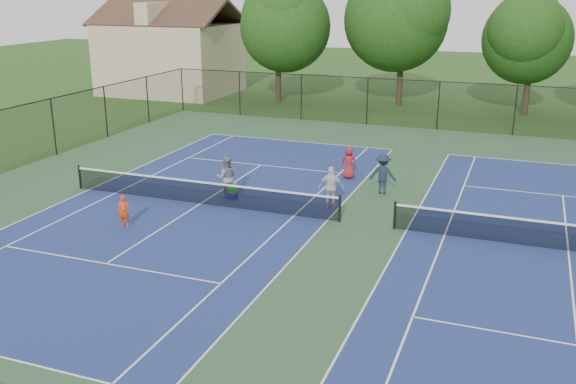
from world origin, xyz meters
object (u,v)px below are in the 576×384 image
at_px(tree_back_b, 403,14).
at_px(clapboard_house, 170,55).
at_px(ball_hopper, 232,188).
at_px(bystander_c, 349,163).
at_px(ball_crate, 233,196).
at_px(tree_back_a, 278,21).
at_px(tree_back_c, 533,34).
at_px(instructor, 227,177).
at_px(child_player, 124,211).
at_px(bystander_b, 383,174).
at_px(bystander_a, 331,187).

bearing_deg(tree_back_b, clapboard_house, -176.99).
bearing_deg(ball_hopper, tree_back_b, 85.32).
relative_size(bystander_c, ball_crate, 4.18).
xyz_separation_m(tree_back_a, tree_back_c, (18.00, 1.00, -0.56)).
height_order(tree_back_b, bystander_c, tree_back_b).
bearing_deg(clapboard_house, instructor, -55.05).
height_order(child_player, instructor, instructor).
relative_size(tree_back_c, instructor, 4.68).
bearing_deg(bystander_c, bystander_b, 131.99).
relative_size(tree_back_b, child_player, 8.25).
height_order(tree_back_a, instructor, tree_back_a).
distance_m(tree_back_b, instructor, 25.61).
distance_m(child_player, bystander_c, 10.93).
xyz_separation_m(clapboard_house, instructor, (16.68, -23.86, -2.19)).
distance_m(child_player, bystander_b, 10.92).
height_order(bystander_a, ball_crate, bystander_a).
relative_size(instructor, ball_crate, 5.02).
distance_m(clapboard_house, bystander_c, 28.36).
bearing_deg(bystander_a, ball_hopper, -6.09).
bearing_deg(ball_crate, tree_back_a, 106.89).
distance_m(clapboard_house, instructor, 29.19).
xyz_separation_m(bystander_c, ball_hopper, (-3.74, -4.68, -0.28)).
height_order(bystander_a, bystander_b, bystander_b).
bearing_deg(ball_crate, child_player, -118.05).
height_order(child_player, ball_crate, child_player).
bearing_deg(bystander_c, clapboard_house, -49.71).
relative_size(tree_back_a, clapboard_house, 0.85).
xyz_separation_m(bystander_a, bystander_b, (1.53, 2.54, 0.02)).
bearing_deg(tree_back_a, tree_back_c, 3.18).
bearing_deg(child_player, clapboard_house, 101.16).
bearing_deg(tree_back_b, tree_back_a, -167.47).
xyz_separation_m(tree_back_a, bystander_a, (11.16, -22.53, -5.18)).
bearing_deg(tree_back_b, instructor, -95.34).
bearing_deg(child_player, bystander_c, 40.02).
distance_m(tree_back_a, bystander_a, 25.67).
relative_size(instructor, bystander_c, 1.20).
bearing_deg(tree_back_c, bystander_a, -106.21).
xyz_separation_m(child_player, ball_crate, (2.34, 4.40, -0.47)).
height_order(tree_back_a, bystander_c, tree_back_a).
bearing_deg(bystander_b, tree_back_b, -82.97).
bearing_deg(tree_back_c, instructor, -115.39).
bearing_deg(ball_hopper, instructor, 167.65).
xyz_separation_m(child_player, instructor, (2.06, 4.46, 0.29)).
xyz_separation_m(tree_back_b, tree_back_c, (9.00, -1.00, -1.11)).
bearing_deg(child_player, tree_back_a, 83.45).
relative_size(tree_back_b, clapboard_house, 0.93).
relative_size(instructor, bystander_b, 1.02).
bearing_deg(ball_crate, bystander_c, 51.33).
xyz_separation_m(child_player, bystander_c, (6.09, 9.08, 0.14)).
bearing_deg(ball_hopper, bystander_b, 27.11).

